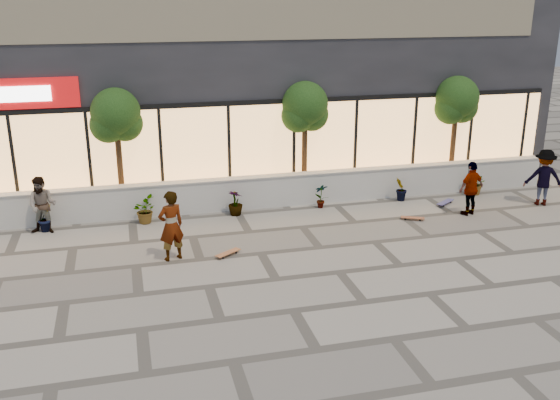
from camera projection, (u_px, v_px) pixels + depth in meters
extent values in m
plane|color=gray|center=(294.00, 311.00, 13.63)|extent=(80.00, 80.00, 0.00)
cube|color=silver|center=(235.00, 194.00, 19.91)|extent=(22.00, 0.35, 1.00)
cube|color=#B2AFA8|center=(235.00, 179.00, 19.75)|extent=(22.00, 0.42, 0.04)
cube|color=black|center=(207.00, 58.00, 23.79)|extent=(24.00, 9.00, 8.50)
cube|color=#FFB566|center=(229.00, 151.00, 20.43)|extent=(23.04, 0.05, 3.00)
cube|color=black|center=(228.00, 104.00, 19.92)|extent=(23.04, 0.08, 0.15)
cube|color=brown|center=(225.00, 14.00, 19.08)|extent=(21.60, 0.05, 1.60)
imported|color=black|center=(46.00, 218.00, 18.09)|extent=(0.57, 0.57, 0.81)
imported|color=black|center=(144.00, 210.00, 18.75)|extent=(0.68, 0.77, 0.81)
imported|color=black|center=(235.00, 203.00, 19.41)|extent=(0.64, 0.64, 0.81)
imported|color=black|center=(321.00, 196.00, 20.07)|extent=(0.46, 0.35, 0.81)
imported|color=black|center=(401.00, 189.00, 20.73)|extent=(0.55, 0.57, 0.81)
imported|color=black|center=(476.00, 183.00, 21.39)|extent=(0.77, 0.84, 0.81)
cylinder|color=#48321A|center=(120.00, 162.00, 19.38)|extent=(0.18, 0.18, 3.24)
sphere|color=black|center=(116.00, 112.00, 18.89)|extent=(1.50, 1.50, 1.50)
sphere|color=black|center=(108.00, 125.00, 18.90)|extent=(1.10, 1.10, 1.10)
sphere|color=black|center=(125.00, 123.00, 19.11)|extent=(1.10, 1.10, 1.10)
cylinder|color=#48321A|center=(305.00, 150.00, 20.79)|extent=(0.18, 0.18, 3.24)
sphere|color=black|center=(305.00, 104.00, 20.30)|extent=(1.50, 1.50, 1.50)
sphere|color=black|center=(298.00, 116.00, 20.31)|extent=(1.10, 1.10, 1.10)
sphere|color=black|center=(312.00, 115.00, 20.52)|extent=(1.10, 1.10, 1.10)
cylinder|color=#48321A|center=(453.00, 141.00, 22.08)|extent=(0.18, 0.18, 3.24)
sphere|color=black|center=(457.00, 98.00, 21.60)|extent=(1.50, 1.50, 1.50)
sphere|color=black|center=(450.00, 108.00, 21.60)|extent=(1.10, 1.10, 1.10)
sphere|color=black|center=(462.00, 107.00, 21.81)|extent=(1.10, 1.10, 1.10)
imported|color=white|center=(171.00, 226.00, 15.98)|extent=(0.79, 0.65, 1.87)
imported|color=tan|center=(42.00, 205.00, 17.81)|extent=(0.93, 0.80, 1.68)
imported|color=silver|center=(471.00, 188.00, 19.30)|extent=(1.09, 0.72, 1.71)
imported|color=maroon|center=(544.00, 177.00, 20.22)|extent=(1.37, 1.09, 1.85)
cube|color=#955630|center=(228.00, 253.00, 16.48)|extent=(0.75, 0.60, 0.02)
cylinder|color=black|center=(233.00, 251.00, 16.71)|extent=(0.06, 0.06, 0.06)
cylinder|color=black|center=(236.00, 253.00, 16.62)|extent=(0.06, 0.06, 0.06)
cylinder|color=black|center=(220.00, 257.00, 16.37)|extent=(0.06, 0.06, 0.06)
cylinder|color=black|center=(223.00, 258.00, 16.28)|extent=(0.06, 0.06, 0.06)
cube|color=brown|center=(413.00, 218.00, 19.06)|extent=(0.72, 0.47, 0.02)
cylinder|color=black|center=(420.00, 219.00, 19.10)|extent=(0.06, 0.05, 0.05)
cylinder|color=black|center=(420.00, 220.00, 18.98)|extent=(0.06, 0.05, 0.05)
cylinder|color=black|center=(405.00, 218.00, 19.18)|extent=(0.06, 0.05, 0.05)
cylinder|color=black|center=(405.00, 219.00, 19.06)|extent=(0.06, 0.05, 0.05)
cube|color=#47437B|center=(445.00, 202.00, 20.46)|extent=(0.79, 0.63, 0.02)
cylinder|color=black|center=(447.00, 201.00, 20.70)|extent=(0.07, 0.06, 0.06)
cylinder|color=black|center=(451.00, 202.00, 20.61)|extent=(0.07, 0.06, 0.06)
cylinder|color=black|center=(439.00, 205.00, 20.35)|extent=(0.07, 0.06, 0.06)
cylinder|color=black|center=(444.00, 206.00, 20.26)|extent=(0.07, 0.06, 0.06)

